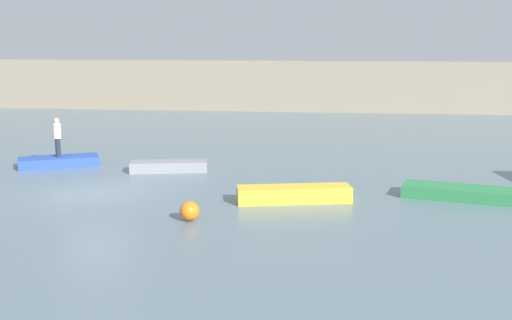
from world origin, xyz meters
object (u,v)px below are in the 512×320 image
Objects in this scene: rowboat_grey at (169,166)px; person_white_shirt at (57,135)px; rowboat_blue at (59,162)px; rowboat_yellow at (294,194)px; mooring_buoy at (189,211)px; rowboat_green at (458,193)px.

rowboat_grey is 5.21m from person_white_shirt.
rowboat_grey is at bearing -6.05° from person_white_shirt.
rowboat_blue is 11.74m from rowboat_yellow.
mooring_buoy reaches higher than rowboat_yellow.
rowboat_blue is 1.05× the size of rowboat_grey.
rowboat_blue is 16.74m from rowboat_green.
rowboat_yellow is at bearing 41.87° from mooring_buoy.
person_white_shirt is (-5.05, 0.54, 1.14)m from rowboat_grey.
mooring_buoy is (2.49, -7.26, 0.08)m from rowboat_grey.
rowboat_yellow is at bearing -25.48° from person_white_shirt.
mooring_buoy is at bearing -83.16° from rowboat_grey.
rowboat_grey is (5.05, -0.54, 0.01)m from rowboat_blue.
rowboat_green is (5.68, 1.15, -0.06)m from rowboat_yellow.
rowboat_green is 9.57m from mooring_buoy.
mooring_buoy reaches higher than rowboat_green.
rowboat_green is at bearing -13.49° from person_white_shirt.
rowboat_grey reaches higher than rowboat_blue.
rowboat_blue is 1.97× the size of person_white_shirt.
rowboat_green is 16.78m from person_white_shirt.
mooring_buoy is (-3.06, -2.75, 0.03)m from rowboat_yellow.
mooring_buoy is at bearing -141.98° from rowboat_green.
rowboat_green is at bearing 23.99° from mooring_buoy.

